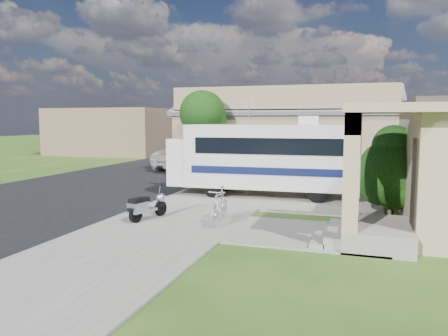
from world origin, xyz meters
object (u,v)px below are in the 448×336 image
(shrub, at_px, (394,170))
(bicycle, at_px, (220,207))
(pickup_truck, at_px, (193,156))
(garden_hose, at_px, (334,225))
(motorhome, at_px, (265,156))
(van, at_px, (218,148))
(scooter, at_px, (146,206))

(shrub, bearing_deg, bicycle, -150.31)
(bicycle, bearing_deg, shrub, 24.85)
(pickup_truck, relative_size, garden_hose, 15.53)
(shrub, bearing_deg, motorhome, 153.14)
(motorhome, height_order, van, motorhome)
(motorhome, distance_m, pickup_truck, 10.36)
(pickup_truck, xyz_separation_m, van, (-0.74, 7.12, 0.05))
(garden_hose, bearing_deg, shrub, 52.01)
(shrub, xyz_separation_m, garden_hose, (-1.65, -2.11, -1.39))
(bicycle, bearing_deg, motorhome, 83.23)
(pickup_truck, xyz_separation_m, garden_hose, (9.39, -12.58, -0.72))
(scooter, distance_m, bicycle, 2.26)
(motorhome, xyz_separation_m, bicycle, (-0.17, -5.10, -1.08))
(scooter, relative_size, van, 0.27)
(van, bearing_deg, scooter, -76.51)
(motorhome, relative_size, garden_hose, 19.89)
(motorhome, bearing_deg, scooter, -117.18)
(scooter, distance_m, garden_hose, 5.51)
(bicycle, relative_size, garden_hose, 4.68)
(shrub, height_order, garden_hose, shrub)
(motorhome, xyz_separation_m, shrub, (4.65, -2.36, -0.13))
(pickup_truck, bearing_deg, shrub, 146.04)
(motorhome, height_order, bicycle, motorhome)
(bicycle, distance_m, garden_hose, 3.27)
(van, bearing_deg, garden_hose, -62.18)
(pickup_truck, distance_m, van, 7.16)
(shrub, height_order, pickup_truck, shrub)
(scooter, distance_m, pickup_truck, 14.05)
(van, bearing_deg, bicycle, -70.51)
(shrub, distance_m, scooter, 7.74)
(shrub, relative_size, van, 0.49)
(shrub, xyz_separation_m, bicycle, (-4.82, -2.75, -0.95))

